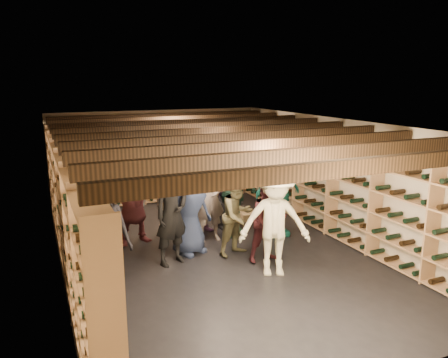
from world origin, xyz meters
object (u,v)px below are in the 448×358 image
person_4 (278,193)px  person_7 (210,198)px  crate_loose (252,216)px  person_1 (171,214)px  person_5 (133,201)px  person_11 (200,198)px  person_9 (166,193)px  person_6 (190,207)px  person_10 (232,192)px  person_0 (101,233)px  person_2 (237,216)px  crate_stack_left (173,214)px  person_3 (275,222)px  person_12 (226,192)px  crate_stack_right (196,212)px  person_8 (269,221)px

person_4 → person_7: bearing=160.6°
crate_loose → person_1: person_1 is taller
person_5 → person_7: bearing=-25.2°
person_1 → person_11: (1.02, 1.34, -0.16)m
person_1 → person_9: 1.47m
crate_loose → person_6: bearing=-146.6°
person_10 → person_0: bearing=-155.4°
person_2 → crate_stack_left: bearing=98.4°
person_1 → person_6: person_1 is taller
person_5 → person_6: bearing=-55.0°
person_1 → person_3: (1.41, -1.10, -0.00)m
crate_loose → person_2: person_2 is taller
person_6 → person_7: size_ratio=1.00×
person_12 → person_11: bearing=-173.3°
person_0 → person_1: (1.26, 0.52, -0.01)m
person_5 → person_11: 1.42m
person_3 → person_11: person_3 is taller
crate_stack_right → crate_stack_left: bearing=-135.8°
person_4 → crate_stack_left: bearing=147.2°
person_2 → person_3: bearing=-97.8°
crate_loose → person_8: bearing=-110.4°
person_5 → person_6: 1.28m
person_1 → person_10: (1.57, 0.90, 0.01)m
crate_stack_left → person_2: 1.73m
person_0 → person_2: 2.52m
person_1 → crate_stack_right: bearing=39.8°
crate_stack_left → person_3: person_3 is taller
person_3 → person_9: size_ratio=1.01×
crate_stack_right → person_6: person_6 is taller
person_9 → person_10: size_ratio=0.98×
person_3 → crate_loose: bearing=92.0°
person_0 → person_6: size_ratio=1.04×
person_5 → person_12: bearing=-1.7°
person_3 → person_9: person_3 is taller
person_6 → person_9: size_ratio=0.99×
crate_stack_left → person_11: bearing=-9.6°
person_0 → crate_loose: bearing=15.8°
person_1 → crate_stack_left: bearing=51.6°
person_8 → person_11: 2.00m
person_2 → person_10: size_ratio=0.81×
person_6 → person_12: bearing=18.7°
person_4 → person_11: (-1.38, 0.87, -0.17)m
crate_stack_right → person_6: 2.16m
person_1 → person_6: size_ratio=1.02×
person_0 → person_1: person_0 is taller
person_9 → person_10: bearing=-13.9°
person_3 → person_10: (0.16, 2.00, 0.01)m
person_1 → person_4: bearing=-9.7°
person_11 → person_3: bearing=-89.7°
person_2 → person_5: person_5 is taller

